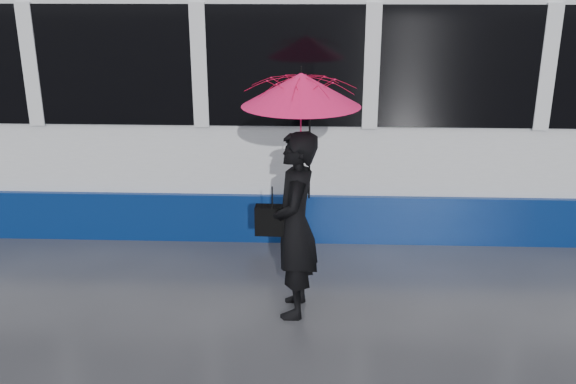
{
  "coord_description": "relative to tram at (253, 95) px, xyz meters",
  "views": [
    {
      "loc": [
        0.53,
        -6.21,
        3.25
      ],
      "look_at": [
        0.28,
        0.01,
        1.1
      ],
      "focal_mm": 40.0,
      "sensor_mm": 36.0,
      "label": 1
    }
  ],
  "objects": [
    {
      "name": "ground",
      "position": [
        0.31,
        -2.5,
        -1.64
      ],
      "size": [
        90.0,
        90.0,
        0.0
      ],
      "primitive_type": "plane",
      "color": "#2C2C31",
      "rests_on": "ground"
    },
    {
      "name": "woman",
      "position": [
        0.67,
        -2.98,
        -0.71
      ],
      "size": [
        0.46,
        0.69,
        1.86
      ],
      "primitive_type": "imported",
      "rotation": [
        0.0,
        0.0,
        -1.6
      ],
      "color": "black",
      "rests_on": "ground"
    },
    {
      "name": "rails",
      "position": [
        0.31,
        -0.0,
        -1.63
      ],
      "size": [
        34.0,
        1.51,
        0.02
      ],
      "color": "#3F3D38",
      "rests_on": "ground"
    },
    {
      "name": "tram",
      "position": [
        0.0,
        0.0,
        0.0
      ],
      "size": [
        26.0,
        2.56,
        3.35
      ],
      "color": "white",
      "rests_on": "ground"
    },
    {
      "name": "umbrella",
      "position": [
        0.72,
        -2.98,
        0.4
      ],
      "size": [
        1.12,
        1.12,
        1.25
      ],
      "rotation": [
        0.0,
        0.0,
        -0.03
      ],
      "color": "#F41477",
      "rests_on": "ground"
    },
    {
      "name": "handbag",
      "position": [
        0.45,
        -2.96,
        -0.67
      ],
      "size": [
        0.34,
        0.15,
        0.47
      ],
      "rotation": [
        0.0,
        0.0,
        -0.03
      ],
      "color": "black",
      "rests_on": "ground"
    }
  ]
}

